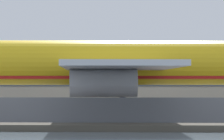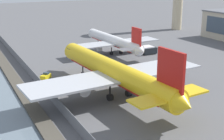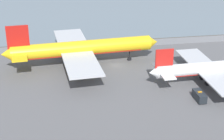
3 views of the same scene
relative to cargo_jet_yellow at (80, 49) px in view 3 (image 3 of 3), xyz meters
The scene contains 8 objects.
ground_plane 12.36m from the cargo_jet_yellow, 168.33° to the left, with size 500.00×500.00×0.00m, color #565659.
waterfront_lagoon 69.82m from the cargo_jet_yellow, 98.98° to the right, with size 320.00×98.00×0.01m.
shoreline_seawall 21.87m from the cargo_jet_yellow, 120.78° to the right, with size 320.00×3.00×0.50m.
perimeter_fence 18.04m from the cargo_jet_yellow, 128.32° to the right, with size 280.00×0.10×2.38m.
cargo_jet_yellow is the anchor object (origin of this frame).
passenger_jet_white_red 39.58m from the cargo_jet_yellow, 152.60° to the left, with size 37.51×32.07×10.95m.
baggage_tug 21.31m from the cargo_jet_yellow, 148.96° to the right, with size 3.39×3.39×1.80m.
ops_van 40.01m from the cargo_jet_yellow, 134.50° to the left, with size 2.19×5.23×2.48m.
Camera 3 is at (19.03, 106.00, 45.81)m, focal length 60.00 mm.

